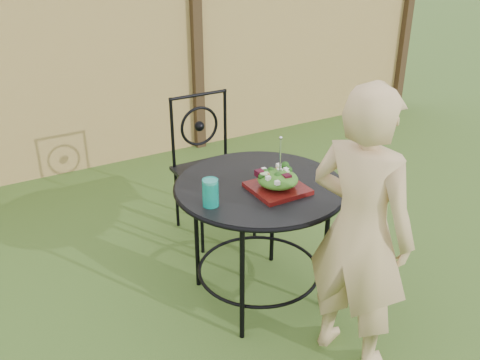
{
  "coord_description": "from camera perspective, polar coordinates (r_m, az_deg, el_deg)",
  "views": [
    {
      "loc": [
        -0.78,
        -2.25,
        1.98
      ],
      "look_at": [
        0.48,
        -0.05,
        0.75
      ],
      "focal_mm": 40.0,
      "sensor_mm": 36.0,
      "label": 1
    }
  ],
  "objects": [
    {
      "name": "patio_table",
      "position": [
        2.9,
        2.11,
        -2.9
      ],
      "size": [
        0.92,
        0.92,
        0.72
      ],
      "color": "black",
      "rests_on": "ground"
    },
    {
      "name": "fence",
      "position": [
        4.63,
        -19.85,
        11.5
      ],
      "size": [
        8.0,
        0.12,
        1.9
      ],
      "color": "tan",
      "rests_on": "ground"
    },
    {
      "name": "fork",
      "position": [
        2.69,
        4.31,
        2.62
      ],
      "size": [
        0.01,
        0.01,
        0.18
      ],
      "primitive_type": "cylinder",
      "color": "silver",
      "rests_on": "salad"
    },
    {
      "name": "drinking_glass",
      "position": [
        2.59,
        -3.17,
        -1.36
      ],
      "size": [
        0.08,
        0.08,
        0.14
      ],
      "primitive_type": "cylinder",
      "color": "#0B8975",
      "rests_on": "patio_table"
    },
    {
      "name": "salad_plate",
      "position": [
        2.77,
        4.01,
        -0.89
      ],
      "size": [
        0.27,
        0.27,
        0.02
      ],
      "primitive_type": "cube",
      "color": "#3D0908",
      "rests_on": "patio_table"
    },
    {
      "name": "diner",
      "position": [
        2.49,
        12.65,
        -5.48
      ],
      "size": [
        0.49,
        0.6,
        1.41
      ],
      "primitive_type": "imported",
      "rotation": [
        0.0,
        0.0,
        1.91
      ],
      "color": "tan",
      "rests_on": "ground"
    },
    {
      "name": "patio_chair",
      "position": [
        3.62,
        -3.18,
        1.81
      ],
      "size": [
        0.46,
        0.46,
        0.95
      ],
      "color": "black",
      "rests_on": "ground"
    },
    {
      "name": "ground",
      "position": [
        3.09,
        -8.51,
        -14.22
      ],
      "size": [
        60.0,
        60.0,
        0.0
      ],
      "primitive_type": "plane",
      "color": "#264A17",
      "rests_on": "ground"
    },
    {
      "name": "salad",
      "position": [
        2.74,
        4.05,
        0.08
      ],
      "size": [
        0.21,
        0.21,
        0.08
      ],
      "primitive_type": "ellipsoid",
      "color": "#235614",
      "rests_on": "salad_plate"
    }
  ]
}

